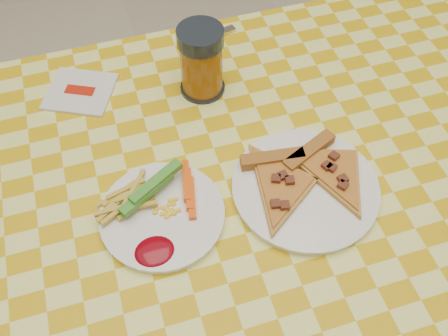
{
  "coord_description": "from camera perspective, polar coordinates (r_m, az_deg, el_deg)",
  "views": [
    {
      "loc": [
        -0.14,
        -0.41,
        1.44
      ],
      "look_at": [
        0.0,
        0.05,
        0.78
      ],
      "focal_mm": 40.0,
      "sensor_mm": 36.0,
      "label": 1
    }
  ],
  "objects": [
    {
      "name": "plate_right",
      "position": [
        0.83,
        9.25,
        -2.36
      ],
      "size": [
        0.31,
        0.31,
        0.01
      ],
      "primitive_type": "cylinder",
      "rotation": [
        0.0,
        0.0,
        -0.43
      ],
      "color": "white",
      "rests_on": "table"
    },
    {
      "name": "fries_veggies",
      "position": [
        0.79,
        -8.03,
        -4.04
      ],
      "size": [
        0.18,
        0.17,
        0.04
      ],
      "color": "gold",
      "rests_on": "plate_left"
    },
    {
      "name": "plate_left",
      "position": [
        0.79,
        -7.05,
        -5.44
      ],
      "size": [
        0.25,
        0.25,
        0.01
      ],
      "primitive_type": "cylinder",
      "rotation": [
        0.0,
        0.0,
        -0.34
      ],
      "color": "white",
      "rests_on": "table"
    },
    {
      "name": "drink_glass",
      "position": [
        0.92,
        -2.59,
        12.03
      ],
      "size": [
        0.09,
        0.09,
        0.14
      ],
      "color": "black",
      "rests_on": "table"
    },
    {
      "name": "fork",
      "position": [
        1.07,
        -1.87,
        14.73
      ],
      "size": [
        0.13,
        0.04,
        0.01
      ],
      "rotation": [
        0.0,
        0.0,
        0.21
      ],
      "color": "navy",
      "rests_on": "table"
    },
    {
      "name": "napkin",
      "position": [
        1.0,
        -16.11,
        8.41
      ],
      "size": [
        0.16,
        0.15,
        0.01
      ],
      "rotation": [
        0.0,
        0.0,
        -0.46
      ],
      "color": "silver",
      "rests_on": "table"
    },
    {
      "name": "pizza_slices",
      "position": [
        0.82,
        9.12,
        -0.91
      ],
      "size": [
        0.27,
        0.24,
        0.02
      ],
      "color": "gold",
      "rests_on": "plate_right"
    },
    {
      "name": "table",
      "position": [
        0.88,
        0.85,
        -5.87
      ],
      "size": [
        1.28,
        0.88,
        0.76
      ],
      "color": "white",
      "rests_on": "ground"
    }
  ]
}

